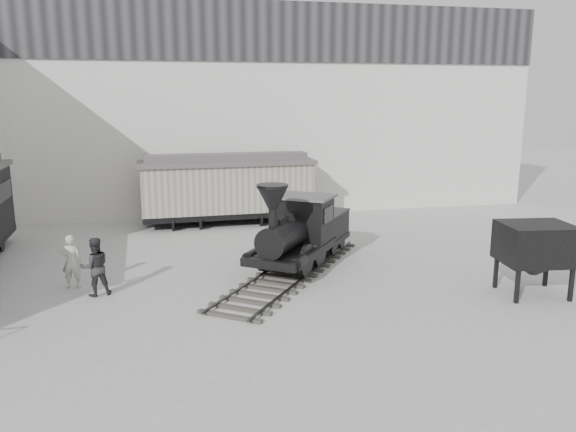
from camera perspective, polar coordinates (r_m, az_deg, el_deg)
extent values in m
plane|color=#9E9E9B|center=(17.06, -0.09, -9.40)|extent=(90.00, 90.00, 0.00)
cube|color=silver|center=(30.72, -6.04, 10.57)|extent=(34.00, 2.40, 11.00)
cube|color=#232326|center=(29.66, -5.94, 18.27)|extent=(34.00, 0.12, 3.00)
cube|color=#3B362F|center=(20.24, 0.26, -5.67)|extent=(7.21, 8.97, 0.17)
cube|color=#2D2D30|center=(20.51, -1.66, -5.28)|extent=(5.59, 7.82, 0.06)
cube|color=#2D2D30|center=(19.96, 2.24, -5.78)|extent=(5.59, 7.82, 0.06)
cylinder|color=black|center=(19.92, -2.47, -4.01)|extent=(0.76, 1.00, 1.14)
cylinder|color=black|center=(19.30, 1.88, -4.54)|extent=(0.76, 1.00, 1.14)
cylinder|color=black|center=(21.09, -0.88, -3.09)|extent=(0.76, 1.00, 1.14)
cylinder|color=black|center=(20.51, 3.26, -3.55)|extent=(0.76, 1.00, 1.14)
cube|color=black|center=(20.15, 0.44, -3.44)|extent=(3.85, 4.24, 0.29)
cylinder|color=black|center=(19.34, -0.39, -2.07)|extent=(2.23, 2.54, 1.04)
cylinder|color=black|center=(18.33, -1.57, -0.27)|extent=(0.38, 0.38, 0.62)
cone|color=black|center=(18.20, -1.58, 1.80)|extent=(1.39, 1.39, 0.73)
sphere|color=black|center=(19.60, 0.09, -0.39)|extent=(0.54, 0.54, 0.54)
cube|color=black|center=(20.76, 1.44, -0.29)|extent=(2.46, 2.31, 1.61)
cube|color=#585454|center=(20.60, 1.45, 2.01)|extent=(2.75, 2.60, 0.08)
cube|color=black|center=(22.59, 3.20, -0.79)|extent=(2.72, 2.77, 0.93)
cylinder|color=black|center=(28.08, -10.40, -0.25)|extent=(1.87, 0.80, 0.74)
cylinder|color=black|center=(28.65, -1.90, 0.19)|extent=(1.87, 0.80, 0.74)
cube|color=black|center=(28.25, -6.12, 0.34)|extent=(8.39, 2.59, 0.28)
cube|color=gray|center=(28.02, -6.18, 2.93)|extent=(8.39, 2.68, 2.31)
cube|color=#585454|center=(27.85, -6.23, 5.47)|extent=(8.68, 2.97, 0.18)
cube|color=#585454|center=(27.83, -6.24, 5.99)|extent=(7.98, 1.38, 0.33)
imported|color=beige|center=(19.91, -21.13, -4.32)|extent=(0.69, 0.48, 1.81)
imported|color=#2C2C2E|center=(18.89, -19.01, -4.89)|extent=(1.08, 0.94, 1.90)
cube|color=black|center=(18.70, 22.26, -6.65)|extent=(0.13, 0.13, 1.06)
cube|color=black|center=(19.55, 26.83, -6.26)|extent=(0.13, 0.13, 1.06)
cube|color=black|center=(19.93, 20.36, -5.37)|extent=(0.13, 0.13, 1.06)
cube|color=black|center=(20.73, 24.73, -5.07)|extent=(0.13, 0.13, 1.06)
cube|color=black|center=(19.41, 23.85, -2.55)|extent=(2.32, 1.99, 1.26)
cone|color=black|center=(19.60, 23.66, -4.74)|extent=(1.83, 1.83, 0.48)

